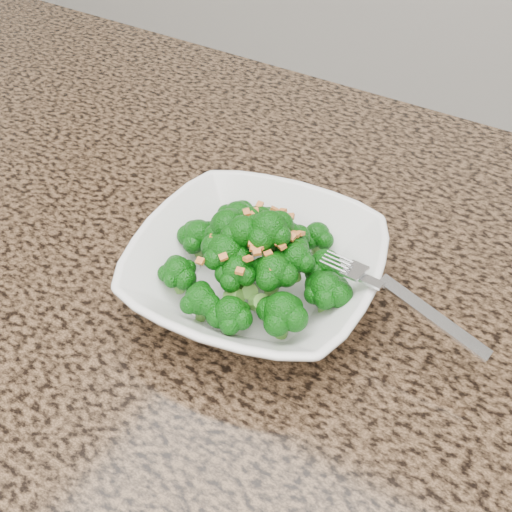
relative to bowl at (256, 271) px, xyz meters
The scene contains 5 objects.
granite_counter 0.10m from the bowl, 117.81° to the right, with size 1.64×1.04×0.03m, color brown.
bowl is the anchor object (origin of this frame).
broccoli_pile 0.06m from the bowl, 82.87° to the left, with size 0.21×0.21×0.06m, color #0B5309, non-canonical shape.
garlic_topping 0.10m from the bowl, 90.00° to the left, with size 0.13×0.13×0.01m, color orange, non-canonical shape.
fork 0.12m from the bowl, ahead, with size 0.18×0.03×0.01m, color silver, non-canonical shape.
Camera 1 is at (0.28, -0.01, 1.37)m, focal length 45.00 mm.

